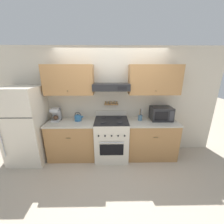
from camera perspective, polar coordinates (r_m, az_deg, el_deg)
The scene contains 10 objects.
ground_plane at distance 3.34m, azimuth -0.18°, elevation -20.59°, with size 16.00×16.00×0.00m, color #B2A38E.
wall_back at distance 3.29m, azimuth -0.14°, elevation 6.81°, with size 5.20×0.46×2.55m.
counter_left at distance 3.48m, azimuth -15.99°, elevation -10.79°, with size 1.09×0.64×0.90m.
counter_right at distance 3.51m, azimuth 15.83°, elevation -10.56°, with size 1.15×0.64×0.90m.
stove_range at distance 3.32m, azimuth -0.25°, elevation -10.98°, with size 0.75×0.72×1.07m.
refrigerator at distance 3.63m, azimuth -32.00°, elevation -4.66°, with size 0.78×0.79×1.72m.
tea_kettle at distance 3.30m, azimuth -13.93°, elevation -2.16°, with size 0.21×0.16×0.21m.
coffee_maker at distance 3.46m, azimuth -22.19°, elevation -0.83°, with size 0.18×0.22×0.30m.
microwave at distance 3.43m, azimuth 19.75°, elevation -0.64°, with size 0.48×0.36×0.31m.
utensil_crock at distance 3.30m, azimuth 11.64°, elevation -2.19°, with size 0.10×0.10×0.28m.
Camera 1 is at (-0.03, -2.63, 2.07)m, focal length 22.00 mm.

